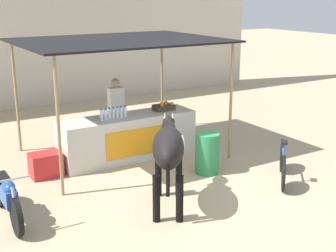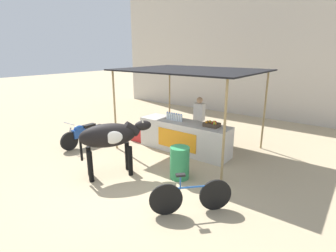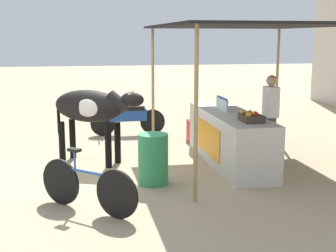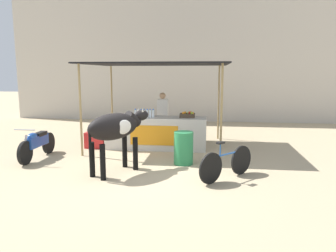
# 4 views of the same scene
# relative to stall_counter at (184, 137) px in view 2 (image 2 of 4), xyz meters

# --- Properties ---
(ground_plane) EXTENTS (60.00, 60.00, 0.00)m
(ground_plane) POSITION_rel_stall_counter_xyz_m (0.00, -2.20, -0.48)
(ground_plane) COLOR tan
(building_wall_far) EXTENTS (16.00, 0.50, 6.58)m
(building_wall_far) POSITION_rel_stall_counter_xyz_m (0.00, 6.09, 2.81)
(building_wall_far) COLOR beige
(building_wall_far) RESTS_ON ground
(stall_counter) EXTENTS (3.00, 0.82, 0.96)m
(stall_counter) POSITION_rel_stall_counter_xyz_m (0.00, 0.00, 0.00)
(stall_counter) COLOR beige
(stall_counter) RESTS_ON ground
(stall_awning) EXTENTS (4.20, 3.20, 2.56)m
(stall_awning) POSITION_rel_stall_counter_xyz_m (0.00, 0.30, 1.97)
(stall_awning) COLOR black
(stall_awning) RESTS_ON ground
(water_bottle_row) EXTENTS (0.61, 0.07, 0.25)m
(water_bottle_row) POSITION_rel_stall_counter_xyz_m (-0.35, -0.05, 0.59)
(water_bottle_row) COLOR silver
(water_bottle_row) RESTS_ON stall_counter
(fruit_crate) EXTENTS (0.44, 0.32, 0.18)m
(fruit_crate) POSITION_rel_stall_counter_xyz_m (0.94, 0.05, 0.56)
(fruit_crate) COLOR #3F3326
(fruit_crate) RESTS_ON stall_counter
(vendor_behind_counter) EXTENTS (0.34, 0.22, 1.65)m
(vendor_behind_counter) POSITION_rel_stall_counter_xyz_m (0.09, 0.75, 0.37)
(vendor_behind_counter) COLOR #383842
(vendor_behind_counter) RESTS_ON ground
(cooler_box) EXTENTS (0.60, 0.44, 0.48)m
(cooler_box) POSITION_rel_stall_counter_xyz_m (-1.86, -0.10, -0.24)
(cooler_box) COLOR red
(cooler_box) RESTS_ON ground
(water_barrel) EXTENTS (0.48, 0.48, 0.82)m
(water_barrel) POSITION_rel_stall_counter_xyz_m (0.96, -1.60, -0.07)
(water_barrel) COLOR #2D8C51
(water_barrel) RESTS_ON ground
(cow) EXTENTS (1.27, 1.74, 1.44)m
(cow) POSITION_rel_stall_counter_xyz_m (-0.50, -2.51, 0.55)
(cow) COLOR black
(cow) RESTS_ON ground
(motorcycle_parked) EXTENTS (0.55, 1.80, 0.90)m
(motorcycle_parked) POSITION_rel_stall_counter_xyz_m (-2.95, -1.60, -0.05)
(motorcycle_parked) COLOR black
(motorcycle_parked) RESTS_ON ground
(bicycle_leaning) EXTENTS (1.16, 1.24, 0.85)m
(bicycle_leaning) POSITION_rel_stall_counter_xyz_m (1.97, -2.67, -0.13)
(bicycle_leaning) COLOR black
(bicycle_leaning) RESTS_ON ground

